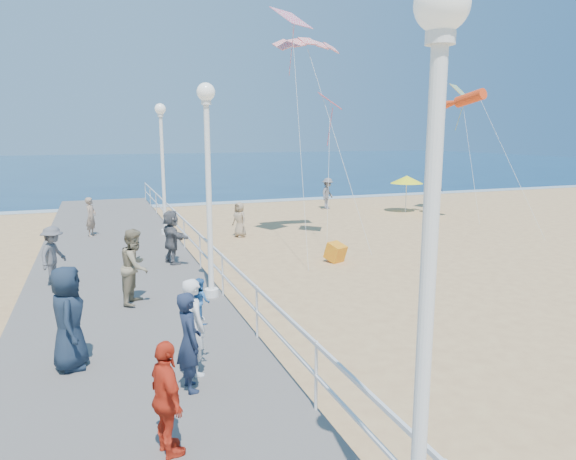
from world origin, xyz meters
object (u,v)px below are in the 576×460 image
object	(u,v)px
lamp_post_near	(430,237)
spectator_3	(167,399)
beach_walker_b	(435,191)
beach_walker_c	(240,220)
woman_holding_toddler	(194,327)
spectator_1	(135,266)
beach_chair_left	(432,214)
beach_chair_right	(432,208)
lamp_post_far	(162,155)
toddler_held	(200,301)
spectator_6	(91,217)
spectator_0	(189,341)
beach_walker_a	(328,193)
box_kite	(335,254)
lamp_post_mid	(208,169)
spectator_4	(68,318)
beach_umbrella	(407,180)
spectator_2	(53,255)
spectator_5	(172,237)

from	to	relation	value
lamp_post_near	spectator_3	xyz separation A→B (m)	(-1.93, 2.67, -2.49)
beach_walker_b	beach_walker_c	xyz separation A→B (m)	(-14.78, -6.08, -0.08)
woman_holding_toddler	spectator_1	xyz separation A→B (m)	(-0.65, 4.31, 0.07)
beach_chair_left	beach_chair_right	size ratio (longest dim) A/B	1.00
lamp_post_far	toddler_held	xyz separation A→B (m)	(-1.04, -13.00, -2.01)
woman_holding_toddler	spectator_6	bearing A→B (deg)	-6.69
spectator_1	beach_walker_c	bearing A→B (deg)	-6.08
spectator_0	spectator_6	xyz separation A→B (m)	(-1.52, 14.24, -0.03)
beach_walker_a	beach_chair_left	bearing A→B (deg)	-95.70
box_kite	woman_holding_toddler	bearing A→B (deg)	-154.58
beach_chair_right	lamp_post_far	bearing A→B (deg)	-167.05
lamp_post_mid	spectator_1	world-z (taller)	lamp_post_mid
spectator_4	lamp_post_near	bearing A→B (deg)	-150.48
spectator_3	spectator_1	bearing A→B (deg)	-13.44
spectator_4	spectator_3	bearing A→B (deg)	-157.24
toddler_held	beach_walker_c	bearing A→B (deg)	-31.76
lamp_post_near	lamp_post_far	distance (m)	18.00
spectator_6	beach_chair_left	world-z (taller)	spectator_6
beach_walker_a	spectator_4	bearing A→B (deg)	-168.32
beach_chair_right	spectator_0	bearing A→B (deg)	-135.00
spectator_0	spectator_6	distance (m)	14.32
lamp_post_far	beach_walker_a	size ratio (longest dim) A/B	2.80
lamp_post_far	woman_holding_toddler	xyz separation A→B (m)	(-1.19, -13.15, -2.41)
spectator_6	toddler_held	bearing A→B (deg)	-149.27
lamp_post_mid	lamp_post_far	bearing A→B (deg)	90.00
beach_walker_a	box_kite	bearing A→B (deg)	-155.86
lamp_post_far	beach_umbrella	xyz separation A→B (m)	(14.30, 3.91, -1.75)
spectator_2	spectator_4	bearing A→B (deg)	-146.83
lamp_post_mid	spectator_0	world-z (taller)	lamp_post_mid
spectator_0	beach_walker_b	distance (m)	27.84
spectator_1	toddler_held	bearing A→B (deg)	-145.81
beach_walker_a	lamp_post_mid	bearing A→B (deg)	-166.11
lamp_post_far	spectator_3	world-z (taller)	lamp_post_far
beach_walker_c	spectator_4	bearing A→B (deg)	-54.04
lamp_post_far	beach_walker_b	size ratio (longest dim) A/B	3.09
lamp_post_near	beach_walker_c	world-z (taller)	lamp_post_near
spectator_0	spectator_1	size ratio (longest dim) A/B	0.89
lamp_post_near	woman_holding_toddler	bearing A→B (deg)	103.75
spectator_5	beach_walker_a	world-z (taller)	spectator_5
beach_walker_a	spectator_6	bearing A→B (deg)	162.54
beach_walker_c	beach_chair_right	bearing A→B (deg)	78.89
woman_holding_toddler	spectator_0	bearing A→B (deg)	148.23
spectator_2	beach_chair_right	world-z (taller)	spectator_2
spectator_3	lamp_post_near	bearing A→B (deg)	-156.76
lamp_post_near	spectator_5	size ratio (longest dim) A/B	3.07
spectator_4	beach_umbrella	size ratio (longest dim) A/B	0.87
spectator_5	beach_walker_a	distance (m)	16.24
spectator_3	spectator_5	distance (m)	10.28
woman_holding_toddler	beach_walker_c	size ratio (longest dim) A/B	1.09
spectator_1	beach_walker_a	xyz separation A→B (m)	(12.43, 15.60, -0.38)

